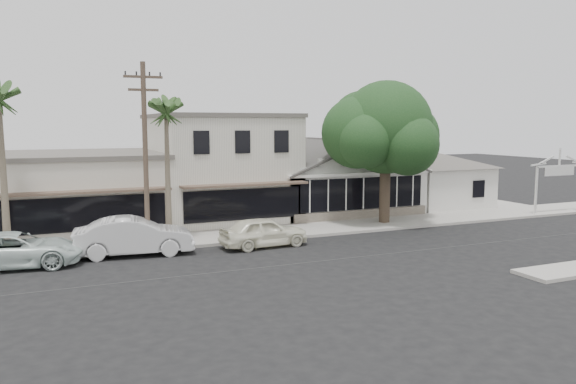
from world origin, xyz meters
name	(u,v)px	position (x,y,z in m)	size (l,w,h in m)	color
ground	(364,256)	(0.00, 0.00, 0.00)	(140.00, 140.00, 0.00)	black
sidewalk_north	(163,242)	(-8.00, 6.75, 0.07)	(90.00, 3.50, 0.15)	#9E9991
corner_shop	(333,175)	(5.00, 12.47, 2.62)	(10.40, 8.60, 5.10)	white
side_cottage	(437,187)	(13.20, 11.50, 1.50)	(6.00, 6.00, 3.00)	white
arch_sign	(559,168)	(18.40, 5.30, 3.16)	(4.12, 0.12, 3.95)	white
row_building_near	(218,168)	(-3.00, 13.50, 3.25)	(8.00, 10.00, 6.50)	silver
row_building_midnear	(72,192)	(-12.00, 13.50, 2.10)	(10.00, 10.00, 4.20)	beige
utility_pole	(145,152)	(-9.00, 5.20, 4.79)	(1.80, 0.24, 9.00)	brown
car_0	(264,232)	(-3.53, 3.83, 0.76)	(1.78, 4.44, 1.51)	white
car_1	(134,236)	(-9.74, 4.56, 0.90)	(1.90, 5.45, 1.80)	silver
car_2	(15,250)	(-14.74, 4.29, 0.76)	(2.52, 5.46, 1.52)	silver
shade_tree	(383,130)	(5.44, 7.03, 5.73)	(7.85, 7.10, 8.71)	#4E3E2F
palm_east	(166,112)	(-7.78, 6.17, 6.69)	(2.81, 2.81, 7.79)	#726651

